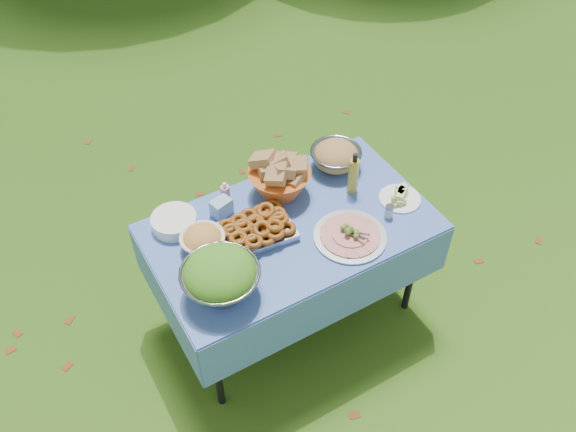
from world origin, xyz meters
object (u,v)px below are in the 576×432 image
object	(u,v)px
salad_bowl	(220,276)
picnic_table	(291,272)
plate_stack	(174,222)
charcuterie_platter	(351,232)
oil_bottle	(354,173)
bread_bowl	(280,177)
pasta_bowl_steel	(336,156)

from	to	relation	value
salad_bowl	picnic_table	bearing A→B (deg)	22.45
plate_stack	charcuterie_platter	size ratio (longest dim) A/B	0.63
picnic_table	charcuterie_platter	distance (m)	0.52
salad_bowl	oil_bottle	size ratio (longest dim) A/B	1.44
salad_bowl	charcuterie_platter	size ratio (longest dim) A/B	0.98
picnic_table	charcuterie_platter	bearing A→B (deg)	-45.27
bread_bowl	charcuterie_platter	bearing A→B (deg)	-72.99
charcuterie_platter	salad_bowl	bearing A→B (deg)	178.78
picnic_table	oil_bottle	xyz separation A→B (m)	(0.42, 0.06, 0.51)
picnic_table	charcuterie_platter	xyz separation A→B (m)	(0.22, -0.22, 0.42)
picnic_table	charcuterie_platter	world-z (taller)	charcuterie_platter
pasta_bowl_steel	oil_bottle	xyz separation A→B (m)	(-0.03, -0.21, 0.05)
salad_bowl	oil_bottle	xyz separation A→B (m)	(0.92, 0.27, 0.01)
picnic_table	plate_stack	size ratio (longest dim) A/B	6.20
salad_bowl	plate_stack	size ratio (longest dim) A/B	1.57
oil_bottle	plate_stack	bearing A→B (deg)	165.78
plate_stack	pasta_bowl_steel	distance (m)	0.98
salad_bowl	bread_bowl	bearing A→B (deg)	38.56
pasta_bowl_steel	charcuterie_platter	xyz separation A→B (m)	(-0.24, -0.50, -0.03)
salad_bowl	plate_stack	xyz separation A→B (m)	(-0.03, 0.51, -0.09)
bread_bowl	charcuterie_platter	world-z (taller)	bread_bowl
plate_stack	bread_bowl	world-z (taller)	bread_bowl
bread_bowl	pasta_bowl_steel	distance (m)	0.38
picnic_table	oil_bottle	bearing A→B (deg)	8.42
bread_bowl	oil_bottle	distance (m)	0.40
pasta_bowl_steel	charcuterie_platter	distance (m)	0.55
bread_bowl	pasta_bowl_steel	size ratio (longest dim) A/B	1.19
salad_bowl	plate_stack	bearing A→B (deg)	92.91
picnic_table	bread_bowl	xyz separation A→B (m)	(0.07, 0.25, 0.49)
plate_stack	oil_bottle	world-z (taller)	oil_bottle
pasta_bowl_steel	picnic_table	bearing A→B (deg)	-148.63
picnic_table	oil_bottle	size ratio (longest dim) A/B	5.71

